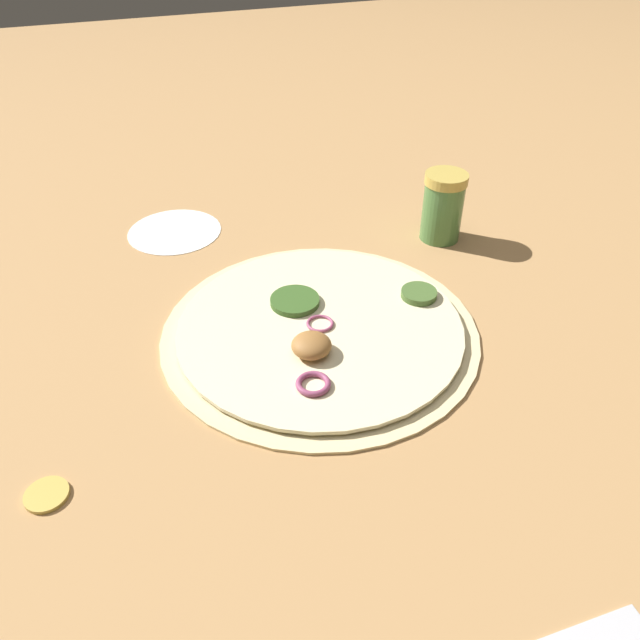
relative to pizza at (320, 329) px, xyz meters
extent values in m
plane|color=tan|center=(0.00, 0.00, -0.01)|extent=(3.00, 3.00, 0.00)
cylinder|color=beige|center=(0.00, 0.00, 0.00)|extent=(0.32, 0.32, 0.01)
cylinder|color=beige|center=(0.00, 0.00, 0.00)|extent=(0.29, 0.29, 0.00)
cylinder|color=#47662D|center=(0.11, 0.01, 0.01)|extent=(0.04, 0.04, 0.01)
ellipsoid|color=#996633|center=(-0.02, -0.04, 0.01)|extent=(0.04, 0.04, 0.02)
torus|color=#934266|center=(-0.04, -0.08, 0.01)|extent=(0.03, 0.03, 0.01)
cylinder|color=#385B23|center=(-0.01, 0.04, 0.01)|extent=(0.05, 0.05, 0.01)
torus|color=#A34C70|center=(0.00, 0.00, 0.01)|extent=(0.03, 0.03, 0.00)
cylinder|color=#4C7F42|center=(0.20, 0.13, 0.03)|extent=(0.05, 0.05, 0.07)
cylinder|color=gold|center=(0.20, 0.13, 0.07)|extent=(0.05, 0.05, 0.01)
cylinder|color=gold|center=(-0.26, -0.12, 0.00)|extent=(0.03, 0.03, 0.01)
cylinder|color=white|center=(-0.11, 0.26, 0.00)|extent=(0.12, 0.12, 0.00)
camera|label=1|loc=(-0.17, -0.46, 0.39)|focal=35.00mm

